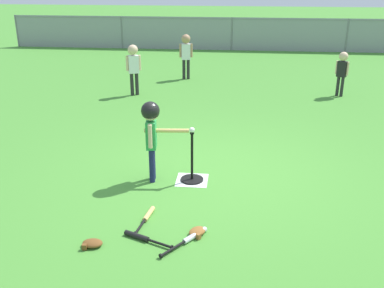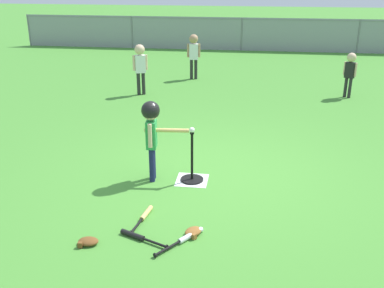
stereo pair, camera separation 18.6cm
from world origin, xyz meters
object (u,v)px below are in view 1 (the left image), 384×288
at_px(baseball_on_tee, 192,130).
at_px(spare_bat_black, 141,237).
at_px(batting_tee, 192,173).
at_px(fielder_deep_right, 342,68).
at_px(fielder_near_right, 186,51).
at_px(glove_near_bats, 197,232).
at_px(glove_by_plate, 92,243).
at_px(fielder_deep_left, 133,63).
at_px(spare_bat_wood, 147,217).
at_px(spare_bat_silver, 190,238).
at_px(batter_child, 151,125).

bearing_deg(baseball_on_tee, spare_bat_black, -104.74).
distance_m(batting_tee, fielder_deep_right, 5.61).
bearing_deg(fielder_near_right, baseball_on_tee, -82.65).
distance_m(fielder_near_right, glove_near_bats, 7.53).
bearing_deg(baseball_on_tee, batting_tee, 0.00).
relative_size(baseball_on_tee, glove_by_plate, 0.33).
bearing_deg(fielder_deep_left, glove_near_bats, -70.75).
bearing_deg(fielder_deep_right, batting_tee, -121.88).
relative_size(baseball_on_tee, fielder_deep_left, 0.06).
distance_m(fielder_near_right, spare_bat_wood, 7.21).
xyz_separation_m(fielder_near_right, fielder_deep_right, (3.73, -1.33, -0.10)).
xyz_separation_m(batting_tee, fielder_deep_left, (-1.80, 4.35, 0.63)).
distance_m(baseball_on_tee, glove_by_plate, 2.05).
relative_size(spare_bat_silver, glove_by_plate, 2.62).
bearing_deg(baseball_on_tee, fielder_deep_right, 58.12).
bearing_deg(fielder_deep_left, batter_child, -74.10).
bearing_deg(spare_bat_silver, glove_near_bats, 62.64).
distance_m(baseball_on_tee, fielder_near_right, 6.13).
bearing_deg(fielder_near_right, batting_tee, -82.65).
bearing_deg(spare_bat_wood, batting_tee, 68.48).
xyz_separation_m(fielder_deep_left, spare_bat_silver, (1.93, -5.83, -0.72)).
height_order(fielder_deep_right, spare_bat_wood, fielder_deep_right).
bearing_deg(spare_bat_silver, spare_bat_black, -175.06).
xyz_separation_m(spare_bat_wood, glove_near_bats, (0.63, -0.27, 0.01)).
bearing_deg(spare_bat_silver, batter_child, 115.30).
relative_size(baseball_on_tee, batter_child, 0.06).
relative_size(fielder_deep_left, fielder_deep_right, 1.14).
height_order(baseball_on_tee, spare_bat_silver, baseball_on_tee).
bearing_deg(fielder_near_right, spare_bat_black, -87.12).
bearing_deg(spare_bat_black, fielder_deep_right, 61.87).
xyz_separation_m(fielder_deep_right, spare_bat_black, (-3.35, -6.27, -0.63)).
relative_size(batting_tee, spare_bat_wood, 1.20).
distance_m(spare_bat_silver, spare_bat_black, 0.54).
height_order(fielder_near_right, spare_bat_black, fielder_near_right).
bearing_deg(spare_bat_wood, glove_near_bats, -23.48).
xyz_separation_m(baseball_on_tee, batter_child, (-0.54, -0.05, 0.06)).
bearing_deg(batter_child, fielder_deep_left, 105.90).
height_order(batting_tee, fielder_deep_left, fielder_deep_left).
xyz_separation_m(batter_child, glove_near_bats, (0.74, -1.31, -0.78)).
bearing_deg(glove_near_bats, spare_bat_black, -164.22).
bearing_deg(spare_bat_silver, spare_bat_wood, 144.91).
bearing_deg(glove_by_plate, spare_bat_wood, 52.18).
height_order(spare_bat_silver, glove_near_bats, glove_near_bats).
height_order(batting_tee, spare_bat_black, batting_tee).
xyz_separation_m(baseball_on_tee, spare_bat_wood, (-0.43, -1.08, -0.72)).
bearing_deg(glove_by_plate, fielder_near_right, 89.11).
xyz_separation_m(batting_tee, baseball_on_tee, (0.00, 0.00, 0.64)).
height_order(fielder_deep_right, spare_bat_black, fielder_deep_right).
relative_size(batter_child, glove_near_bats, 4.22).
bearing_deg(spare_bat_black, fielder_near_right, 92.88).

